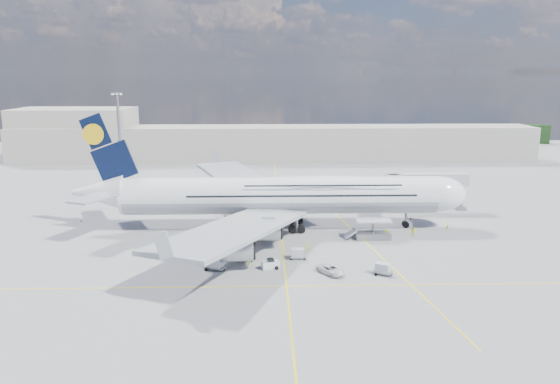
{
  "coord_description": "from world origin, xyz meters",
  "views": [
    {
      "loc": [
        -2.99,
        -94.38,
        30.44
      ],
      "look_at": [
        -0.19,
        8.0,
        7.86
      ],
      "focal_mm": 35.0,
      "sensor_mm": 36.0,
      "label": 1
    }
  ],
  "objects_px": {
    "jet_bridge": "(416,183)",
    "cone_wing_right_inner": "(262,240)",
    "baggage_tug": "(270,264)",
    "crew_nose": "(448,225)",
    "airliner": "(282,195)",
    "dolly_row_a": "(215,262)",
    "crew_loader": "(413,232)",
    "crew_wing": "(248,259)",
    "cone_tail": "(81,221)",
    "service_van": "(331,270)",
    "cargo_loader": "(372,232)",
    "dolly_nose_near": "(298,253)",
    "dolly_nose_far": "(383,268)",
    "dolly_row_c": "(222,253)",
    "cone_wing_right_outer": "(185,262)",
    "light_mast": "(120,141)",
    "catering_truck_outer": "(209,186)",
    "dolly_row_b": "(245,256)",
    "cone_nose": "(411,218)",
    "catering_truck_inner": "(250,203)",
    "crew_van": "(386,233)",
    "cone_wing_left_inner": "(225,215)",
    "dolly_back": "(183,245)",
    "cone_wing_left_outer": "(221,204)",
    "crew_tug": "(308,247)"
  },
  "relations": [
    {
      "from": "cone_nose",
      "to": "dolly_nose_near",
      "type": "bearing_deg",
      "value": -136.35
    },
    {
      "from": "dolly_row_c",
      "to": "crew_wing",
      "type": "relative_size",
      "value": 1.62
    },
    {
      "from": "cone_nose",
      "to": "cargo_loader",
      "type": "bearing_deg",
      "value": -129.59
    },
    {
      "from": "baggage_tug",
      "to": "crew_loader",
      "type": "bearing_deg",
      "value": 16.89
    },
    {
      "from": "catering_truck_inner",
      "to": "crew_nose",
      "type": "relative_size",
      "value": 4.74
    },
    {
      "from": "baggage_tug",
      "to": "crew_nose",
      "type": "xyz_separation_m",
      "value": [
        35.22,
        21.11,
        0.1
      ]
    },
    {
      "from": "airliner",
      "to": "dolly_row_a",
      "type": "height_order",
      "value": "airliner"
    },
    {
      "from": "jet_bridge",
      "to": "cone_wing_right_inner",
      "type": "xyz_separation_m",
      "value": [
        -33.45,
        -19.61,
        -6.57
      ]
    },
    {
      "from": "airliner",
      "to": "dolly_back",
      "type": "relative_size",
      "value": 24.28
    },
    {
      "from": "dolly_row_b",
      "to": "cone_nose",
      "type": "relative_size",
      "value": 5.28
    },
    {
      "from": "light_mast",
      "to": "catering_truck_inner",
      "type": "bearing_deg",
      "value": -32.78
    },
    {
      "from": "dolly_row_c",
      "to": "cone_wing_right_inner",
      "type": "bearing_deg",
      "value": 57.51
    },
    {
      "from": "dolly_row_c",
      "to": "crew_tug",
      "type": "relative_size",
      "value": 1.89
    },
    {
      "from": "dolly_back",
      "to": "cone_wing_left_outer",
      "type": "height_order",
      "value": "dolly_back"
    },
    {
      "from": "crew_loader",
      "to": "crew_wing",
      "type": "relative_size",
      "value": 1.01
    },
    {
      "from": "cargo_loader",
      "to": "light_mast",
      "type": "relative_size",
      "value": 0.33
    },
    {
      "from": "crew_wing",
      "to": "cone_wing_right_outer",
      "type": "xyz_separation_m",
      "value": [
        -10.28,
        0.81,
        -0.7
      ]
    },
    {
      "from": "cone_tail",
      "to": "airliner",
      "type": "bearing_deg",
      "value": -8.28
    },
    {
      "from": "jet_bridge",
      "to": "cone_wing_right_outer",
      "type": "height_order",
      "value": "jet_bridge"
    },
    {
      "from": "airliner",
      "to": "service_van",
      "type": "xyz_separation_m",
      "value": [
        6.73,
        -25.36,
        -6.18
      ]
    },
    {
      "from": "light_mast",
      "to": "cone_wing_right_outer",
      "type": "height_order",
      "value": "light_mast"
    },
    {
      "from": "dolly_nose_near",
      "to": "crew_van",
      "type": "relative_size",
      "value": 1.77
    },
    {
      "from": "cone_tail",
      "to": "dolly_nose_near",
      "type": "bearing_deg",
      "value": -29.07
    },
    {
      "from": "dolly_row_c",
      "to": "catering_truck_outer",
      "type": "relative_size",
      "value": 0.49
    },
    {
      "from": "cone_wing_right_outer",
      "to": "dolly_nose_near",
      "type": "bearing_deg",
      "value": 4.71
    },
    {
      "from": "cone_tail",
      "to": "service_van",
      "type": "bearing_deg",
      "value": -33.02
    },
    {
      "from": "jet_bridge",
      "to": "dolly_row_a",
      "type": "distance_m",
      "value": 53.28
    },
    {
      "from": "crew_wing",
      "to": "dolly_nose_far",
      "type": "bearing_deg",
      "value": -72.19
    },
    {
      "from": "dolly_back",
      "to": "jet_bridge",
      "type": "bearing_deg",
      "value": 19.29
    },
    {
      "from": "catering_truck_outer",
      "to": "dolly_row_a",
      "type": "bearing_deg",
      "value": -55.63
    },
    {
      "from": "catering_truck_outer",
      "to": "cone_wing_left_outer",
      "type": "relative_size",
      "value": 9.94
    },
    {
      "from": "dolly_row_a",
      "to": "catering_truck_outer",
      "type": "distance_m",
      "value": 57.91
    },
    {
      "from": "dolly_row_a",
      "to": "dolly_row_c",
      "type": "distance_m",
      "value": 5.23
    },
    {
      "from": "baggage_tug",
      "to": "cone_wing_right_inner",
      "type": "height_order",
      "value": "baggage_tug"
    },
    {
      "from": "catering_truck_outer",
      "to": "cone_wing_right_inner",
      "type": "relative_size",
      "value": 10.58
    },
    {
      "from": "cargo_loader",
      "to": "cone_wing_right_inner",
      "type": "xyz_separation_m",
      "value": [
        -20.46,
        -1.57,
        -0.97
      ]
    },
    {
      "from": "cargo_loader",
      "to": "catering_truck_outer",
      "type": "bearing_deg",
      "value": 129.58
    },
    {
      "from": "dolly_nose_near",
      "to": "dolly_nose_far",
      "type": "bearing_deg",
      "value": -29.58
    },
    {
      "from": "dolly_row_c",
      "to": "dolly_nose_near",
      "type": "bearing_deg",
      "value": 1.59
    },
    {
      "from": "crew_van",
      "to": "cone_wing_left_inner",
      "type": "xyz_separation_m",
      "value": [
        -31.28,
        15.7,
        -0.51
      ]
    },
    {
      "from": "light_mast",
      "to": "service_van",
      "type": "height_order",
      "value": "light_mast"
    },
    {
      "from": "dolly_row_a",
      "to": "cone_wing_left_inner",
      "type": "xyz_separation_m",
      "value": [
        -0.69,
        32.0,
        -0.87
      ]
    },
    {
      "from": "baggage_tug",
      "to": "cone_wing_left_inner",
      "type": "bearing_deg",
      "value": 92.03
    },
    {
      "from": "jet_bridge",
      "to": "crew_nose",
      "type": "height_order",
      "value": "jet_bridge"
    },
    {
      "from": "light_mast",
      "to": "baggage_tug",
      "type": "height_order",
      "value": "light_mast"
    },
    {
      "from": "baggage_tug",
      "to": "crew_van",
      "type": "distance_m",
      "value": 27.23
    },
    {
      "from": "dolly_row_c",
      "to": "cone_wing_right_outer",
      "type": "distance_m",
      "value": 6.2
    },
    {
      "from": "crew_van",
      "to": "dolly_nose_near",
      "type": "bearing_deg",
      "value": 114.42
    },
    {
      "from": "dolly_nose_far",
      "to": "dolly_nose_near",
      "type": "xyz_separation_m",
      "value": [
        -12.64,
        7.55,
        -0.04
      ]
    },
    {
      "from": "jet_bridge",
      "to": "dolly_row_a",
      "type": "bearing_deg",
      "value": -140.42
    }
  ]
}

